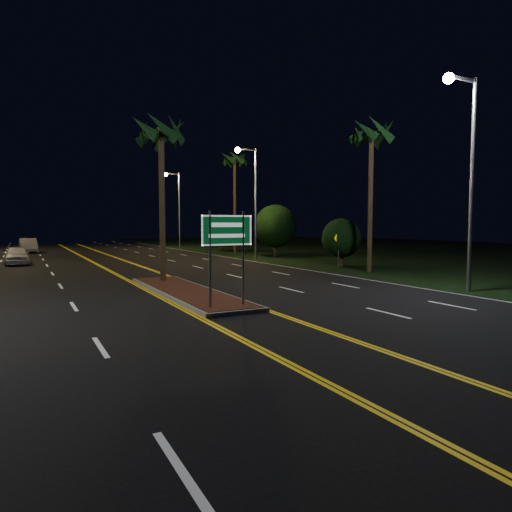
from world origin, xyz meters
TOP-DOWN VIEW (x-y plane):
  - ground at (0.00, 0.00)m, footprint 120.00×120.00m
  - grass_right at (30.00, 25.00)m, footprint 40.00×110.00m
  - median_island at (0.00, 7.00)m, footprint 2.25×10.25m
  - highway_sign at (0.00, 2.80)m, footprint 1.80×0.08m
  - streetlight_right_near at (10.61, 2.00)m, footprint 1.91×0.44m
  - streetlight_right_mid at (10.61, 22.00)m, footprint 1.91×0.44m
  - streetlight_right_far at (10.61, 42.00)m, footprint 1.91×0.44m
  - palm_median at (0.00, 10.50)m, footprint 2.40×2.40m
  - palm_right_near at (12.50, 10.00)m, footprint 2.40×2.40m
  - palm_right_far at (12.80, 30.00)m, footprint 2.40×2.40m
  - shrub_near at (13.50, 14.00)m, footprint 2.70×2.70m
  - shrub_mid at (14.00, 24.00)m, footprint 3.78×3.78m
  - shrub_far at (13.80, 36.00)m, footprint 3.24×3.24m
  - car_near at (-6.37, 25.68)m, footprint 2.05×4.69m
  - car_far at (-5.42, 40.82)m, footprint 2.41×5.19m
  - warning_sign at (12.73, 13.31)m, footprint 1.00×0.39m

SIDE VIEW (x-z plane):
  - ground at x=0.00m, z-range 0.00..0.00m
  - grass_right at x=30.00m, z-range 0.00..0.01m
  - median_island at x=0.00m, z-range 0.00..0.17m
  - car_near at x=-6.37m, z-range 0.00..1.56m
  - car_far at x=-5.42m, z-range 0.00..1.70m
  - warning_sign at x=12.73m, z-range 0.38..2.89m
  - shrub_near at x=13.50m, z-range 0.30..3.60m
  - shrub_far at x=13.80m, z-range 0.36..4.32m
  - highway_sign at x=0.00m, z-range 0.80..4.00m
  - shrub_mid at x=14.00m, z-range 0.42..5.04m
  - streetlight_right_near at x=10.61m, z-range 1.16..10.16m
  - streetlight_right_mid at x=10.61m, z-range 1.16..10.16m
  - streetlight_right_far at x=10.61m, z-range 1.16..10.16m
  - palm_median at x=0.00m, z-range 3.13..11.43m
  - palm_right_near at x=12.50m, z-range 3.56..12.86m
  - palm_right_far at x=12.80m, z-range 3.99..14.29m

